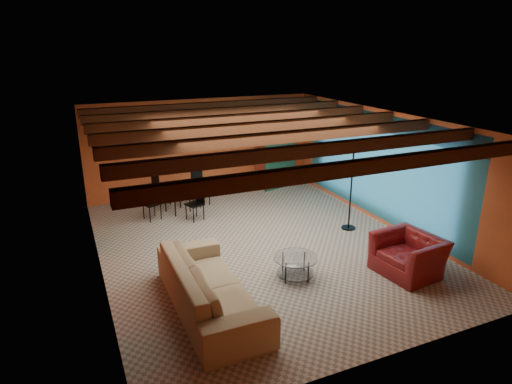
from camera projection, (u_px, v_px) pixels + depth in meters
name	position (u px, v px, depth m)	size (l,w,h in m)	color
room	(258.00, 137.00, 8.96)	(6.52, 8.01, 2.71)	gray
sofa	(210.00, 285.00, 7.20)	(2.89, 1.13, 0.84)	#937E5E
armchair	(408.00, 255.00, 8.34)	(1.15, 1.01, 0.75)	maroon
coffee_table	(295.00, 267.00, 8.23)	(0.82, 0.82, 0.42)	white
dining_table	(177.00, 195.00, 11.37)	(1.80, 1.80, 0.94)	silver
armoire	(276.00, 153.00, 13.34)	(1.17, 0.57, 2.05)	maroon
floor_lamp	(351.00, 187.00, 10.16)	(0.42, 0.42, 2.04)	black
ceiling_fan	(260.00, 138.00, 8.87)	(1.50, 1.50, 0.44)	#472614
painting	(171.00, 139.00, 12.19)	(1.05, 0.03, 0.65)	black
potted_plant	(277.00, 111.00, 12.94)	(0.41, 0.36, 0.46)	#26661E
vase	(176.00, 174.00, 11.19)	(0.17, 0.17, 0.17)	orange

